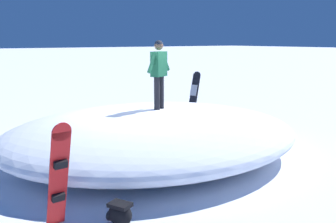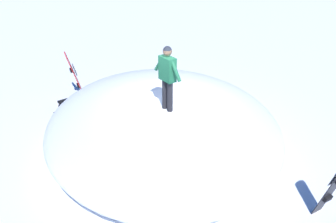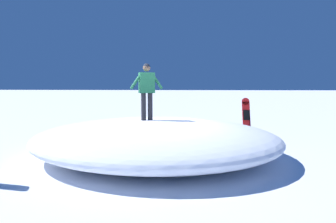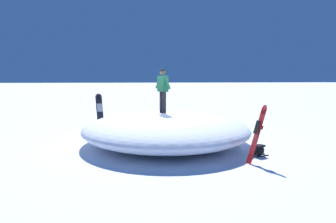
# 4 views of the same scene
# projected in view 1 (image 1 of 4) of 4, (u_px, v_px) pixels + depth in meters

# --- Properties ---
(ground) EXTENTS (240.00, 240.00, 0.00)m
(ground) POSITION_uv_depth(u_px,v_px,m) (140.00, 154.00, 9.23)
(ground) COLOR white
(snow_mound) EXTENTS (6.38, 7.50, 1.11)m
(snow_mound) POSITION_uv_depth(u_px,v_px,m) (153.00, 133.00, 9.03)
(snow_mound) COLOR white
(snow_mound) RESTS_ON ground
(snowboarder_standing) EXTENTS (0.52, 0.93, 1.64)m
(snowboarder_standing) POSITION_uv_depth(u_px,v_px,m) (159.00, 69.00, 8.95)
(snowboarder_standing) COLOR black
(snowboarder_standing) RESTS_ON snow_mound
(snowboard_primary_upright) EXTENTS (0.43, 0.54, 1.68)m
(snowboard_primary_upright) POSITION_uv_depth(u_px,v_px,m) (194.00, 95.00, 13.10)
(snowboard_primary_upright) COLOR black
(snowboard_primary_upright) RESTS_ON ground
(snowboard_secondary_upright) EXTENTS (0.50, 0.32, 1.67)m
(snowboard_secondary_upright) POSITION_uv_depth(u_px,v_px,m) (59.00, 175.00, 5.40)
(snowboard_secondary_upright) COLOR red
(snowboard_secondary_upright) RESTS_ON ground
(backpack_near) EXTENTS (0.62, 0.45, 0.36)m
(backpack_near) POSITION_uv_depth(u_px,v_px,m) (120.00, 214.00, 5.67)
(backpack_near) COLOR black
(backpack_near) RESTS_ON ground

